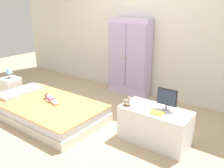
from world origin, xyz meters
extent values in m
cube|color=tan|center=(0.00, 0.00, -0.01)|extent=(10.00, 10.00, 0.02)
cube|color=silver|center=(0.00, 1.57, 1.35)|extent=(6.40, 0.05, 2.70)
cube|color=silver|center=(-0.57, -0.22, 0.06)|extent=(1.73, 1.00, 0.12)
cube|color=silver|center=(-0.57, -0.22, 0.18)|extent=(1.69, 0.96, 0.11)
cube|color=#EA934C|center=(-0.57, -0.22, 0.24)|extent=(1.72, 0.99, 0.02)
cube|color=silver|center=(-1.23, -0.22, 0.28)|extent=(0.32, 0.72, 0.05)
cube|color=#D6668E|center=(-0.56, -0.14, 0.28)|extent=(0.15, 0.11, 0.06)
cube|color=#DBB293|center=(-0.42, -0.17, 0.27)|extent=(0.16, 0.08, 0.04)
cube|color=#DBB293|center=(-0.43, -0.20, 0.27)|extent=(0.16, 0.08, 0.04)
cube|color=#DBB293|center=(-0.55, -0.09, 0.26)|extent=(0.10, 0.05, 0.03)
cube|color=#DBB293|center=(-0.57, -0.19, 0.26)|extent=(0.10, 0.05, 0.03)
sphere|color=#DBB293|center=(-0.66, -0.11, 0.29)|extent=(0.09, 0.09, 0.09)
sphere|color=brown|center=(-0.67, -0.11, 0.30)|extent=(0.10, 0.10, 0.10)
cube|color=white|center=(-1.67, -0.12, 0.20)|extent=(0.28, 0.28, 0.40)
cylinder|color=#B7B2AD|center=(-1.67, -0.12, 0.41)|extent=(0.09, 0.09, 0.01)
cylinder|color=#B7B2AD|center=(-1.67, -0.12, 0.45)|extent=(0.02, 0.02, 0.09)
cone|color=#7AB2E0|center=(-1.67, -0.12, 0.55)|extent=(0.13, 0.13, 0.10)
cube|color=silver|center=(-0.14, 1.41, 0.71)|extent=(0.81, 0.23, 1.41)
cube|color=#AF9DC9|center=(-0.34, 1.29, 0.74)|extent=(0.38, 0.02, 1.16)
cube|color=#AF9DC9|center=(0.06, 1.29, 0.74)|extent=(0.38, 0.02, 1.16)
sphere|color=gold|center=(-0.18, 1.27, 0.71)|extent=(0.02, 0.02, 0.02)
sphere|color=gold|center=(-0.10, 1.27, 0.71)|extent=(0.02, 0.02, 0.02)
cube|color=white|center=(1.04, 0.15, 0.22)|extent=(0.85, 0.42, 0.45)
cylinder|color=#99999E|center=(1.14, 0.22, 0.45)|extent=(0.10, 0.10, 0.01)
cylinder|color=#99999E|center=(1.14, 0.22, 0.48)|extent=(0.02, 0.02, 0.05)
cube|color=black|center=(1.14, 0.22, 0.61)|extent=(0.24, 0.02, 0.21)
cube|color=#28334C|center=(1.14, 0.21, 0.61)|extent=(0.22, 0.01, 0.19)
cube|color=#8E6642|center=(0.70, 0.04, 0.45)|extent=(0.11, 0.01, 0.01)
cube|color=#8E6642|center=(0.70, 0.01, 0.45)|extent=(0.11, 0.01, 0.01)
cube|color=tan|center=(0.70, 0.03, 0.50)|extent=(0.07, 0.03, 0.04)
cylinder|color=tan|center=(0.73, 0.04, 0.47)|extent=(0.01, 0.01, 0.03)
cylinder|color=tan|center=(0.73, 0.02, 0.47)|extent=(0.01, 0.01, 0.03)
cylinder|color=tan|center=(0.68, 0.04, 0.47)|extent=(0.01, 0.01, 0.03)
cylinder|color=tan|center=(0.68, 0.02, 0.47)|extent=(0.01, 0.01, 0.03)
cylinder|color=tan|center=(0.73, 0.03, 0.54)|extent=(0.02, 0.02, 0.02)
sphere|color=tan|center=(0.73, 0.03, 0.56)|extent=(0.04, 0.04, 0.04)
cube|color=gold|center=(1.10, 0.06, 0.45)|extent=(0.15, 0.10, 0.02)
camera|label=1|loc=(2.16, -2.27, 1.68)|focal=38.03mm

